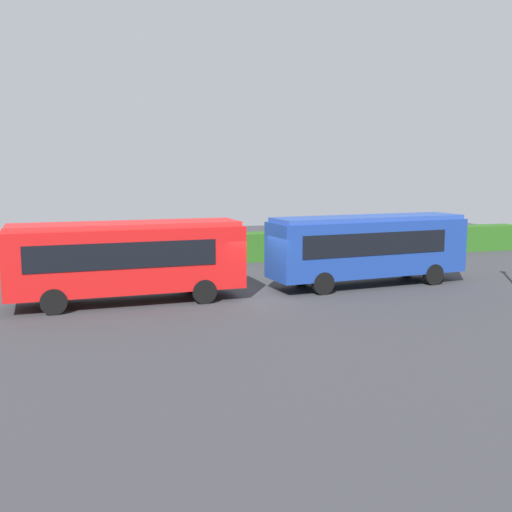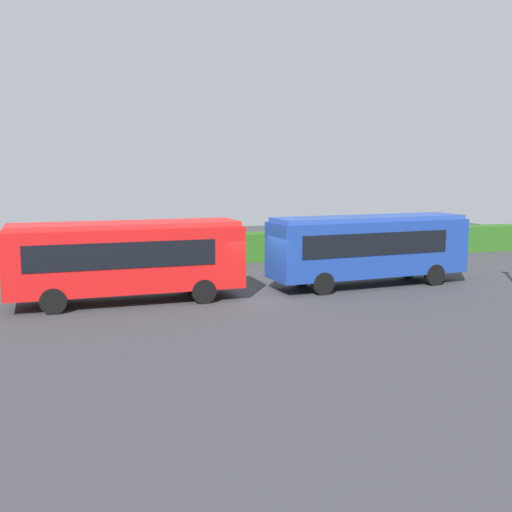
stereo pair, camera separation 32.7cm
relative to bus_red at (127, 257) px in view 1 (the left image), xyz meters
name	(u,v)px [view 1 (the left image)]	position (x,y,z in m)	size (l,w,h in m)	color
ground_plane	(253,297)	(5.24, -0.44, -1.89)	(64.00, 64.00, 0.00)	#38383D
bus_red	(127,257)	(0.00, 0.00, 0.00)	(9.58, 2.83, 3.30)	red
bus_blue	(368,246)	(11.14, 0.40, -0.01)	(9.82, 3.14, 3.28)	navy
person_left	(65,277)	(-2.42, 1.87, -1.02)	(0.46, 0.37, 1.65)	maroon
person_center	(378,259)	(12.81, 2.44, -0.99)	(0.48, 0.52, 1.72)	maroon
hedge_row	(201,249)	(5.24, 9.72, -1.07)	(44.00, 1.70, 1.65)	#285C1B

